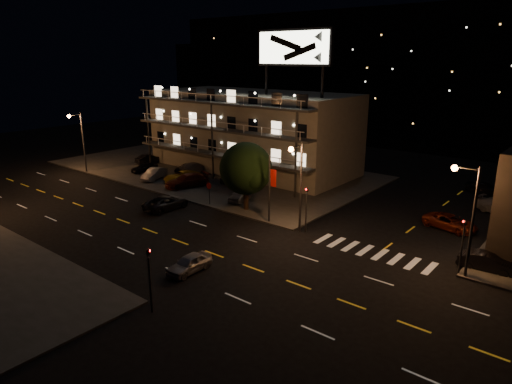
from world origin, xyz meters
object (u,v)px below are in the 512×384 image
Objects in this scene: tree at (246,170)px; road_car_west at (167,203)px; lot_car_2 at (182,176)px; road_car_east at (189,263)px; lot_car_4 at (240,195)px; side_car_0 at (488,262)px; lot_car_7 at (195,168)px.

tree is 1.37× the size of road_car_west.
lot_car_2 is 24.79m from road_car_east.
lot_car_4 is at bearing -121.13° from road_car_west.
side_car_0 is (24.80, -1.14, -0.11)m from lot_car_4.
lot_car_4 is at bearing 117.19° from road_car_east.
lot_car_4 is (-2.36, 1.82, -3.43)m from tree.
road_car_west is at bearing -143.58° from tree.
road_car_east is at bearing -66.18° from tree.
tree is 22.73m from side_car_0.
lot_car_7 is at bearing -53.52° from road_car_west.
tree is at bearing -142.62° from road_car_west.
tree reaches higher than road_car_west.
lot_car_7 is 1.18× the size of side_car_0.
lot_car_4 is at bearing 4.32° from lot_car_2.
tree is 17.11m from lot_car_7.
road_car_west is at bearing 144.59° from road_car_east.
lot_car_2 is (-12.97, 3.13, -3.41)m from tree.
lot_car_7 reaches higher than side_car_0.
lot_car_7 is (-2.15, 4.13, 0.04)m from lot_car_2.
lot_car_4 is (10.61, -1.31, -0.02)m from lot_car_2.
lot_car_7 is (-15.12, 7.26, -3.37)m from tree.
tree is 1.43× the size of lot_car_7.
road_car_east is at bearing -76.85° from lot_car_4.
lot_car_4 is 0.92× the size of side_car_0.
road_car_east is 14.82m from road_car_west.
road_car_west is at bearing -137.56° from lot_car_4.
road_car_west is at bearing 95.61° from side_car_0.
lot_car_4 is at bearing 82.25° from side_car_0.
road_car_west is at bearing -39.48° from lot_car_2.
lot_car_7 reaches higher than lot_car_4.
tree reaches higher than lot_car_2.
lot_car_7 is at bearing 74.95° from side_car_0.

